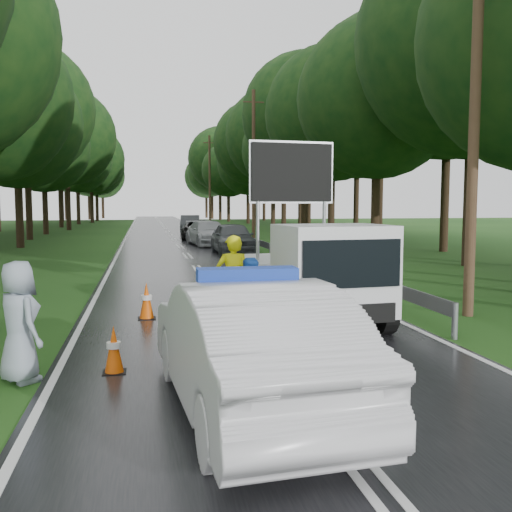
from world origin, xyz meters
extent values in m
plane|color=#183F12|center=(0.00, 0.00, 0.00)|extent=(160.00, 160.00, 0.00)
cube|color=black|center=(0.00, 30.00, 0.01)|extent=(7.00, 140.00, 0.02)
cylinder|color=gray|center=(3.70, 0.00, 0.35)|extent=(0.12, 0.12, 0.70)
cube|color=gray|center=(3.70, 30.00, 0.55)|extent=(0.05, 60.00, 0.30)
cylinder|color=#4A3222|center=(5.20, 2.00, 5.00)|extent=(0.24, 0.24, 10.00)
cylinder|color=#4A3222|center=(5.20, 28.00, 5.00)|extent=(0.24, 0.24, 10.00)
cube|color=#4A3222|center=(5.20, 28.00, 9.20)|extent=(1.40, 0.08, 0.08)
cylinder|color=#4A3222|center=(5.20, 54.00, 5.00)|extent=(0.24, 0.24, 10.00)
cube|color=#4A3222|center=(5.20, 54.00, 9.20)|extent=(1.40, 0.08, 0.08)
imported|color=silver|center=(-0.80, -2.89, 0.81)|extent=(2.12, 5.05, 1.62)
cube|color=#1938A5|center=(-0.80, -2.89, 1.70)|extent=(1.24, 0.44, 0.16)
cube|color=gray|center=(1.40, 2.61, 0.56)|extent=(2.39, 4.45, 0.26)
cube|color=silver|center=(1.32, 3.63, 0.97)|extent=(2.34, 2.62, 0.56)
cube|color=silver|center=(1.55, 0.78, 1.28)|extent=(2.17, 1.80, 1.74)
cube|color=black|center=(1.62, -0.06, 1.48)|extent=(1.89, 0.20, 0.87)
cube|color=black|center=(1.35, 3.22, 3.27)|extent=(1.95, 0.28, 1.33)
cylinder|color=black|center=(0.60, 0.49, 0.43)|extent=(0.36, 0.88, 0.86)
cylinder|color=black|center=(2.54, 0.65, 0.43)|extent=(0.36, 0.88, 0.86)
cylinder|color=black|center=(0.33, 3.76, 0.43)|extent=(0.36, 0.88, 0.86)
cylinder|color=black|center=(2.27, 3.92, 0.43)|extent=(0.36, 0.88, 0.86)
cube|color=yellow|center=(-0.41, 3.65, 0.49)|extent=(0.06, 0.06, 0.97)
cube|color=yellow|center=(0.08, 3.59, 0.49)|extent=(0.06, 0.06, 0.97)
cube|color=yellow|center=(1.52, 3.42, 0.49)|extent=(0.06, 0.06, 0.97)
cube|color=yellow|center=(2.01, 3.36, 0.49)|extent=(0.06, 0.06, 0.97)
cube|color=#F2CC00|center=(0.80, 3.50, 0.92)|extent=(2.51, 0.35, 0.24)
imported|color=#F0EF0D|center=(-0.22, 2.00, 0.95)|extent=(0.73, 0.51, 1.91)
imported|color=#194CA7|center=(-0.09, 0.50, 0.79)|extent=(0.94, 0.85, 1.57)
imported|color=#8894A3|center=(-3.80, -1.15, 0.88)|extent=(0.96, 1.02, 1.76)
imported|color=#474B4F|center=(2.35, 18.66, 0.80)|extent=(1.93, 4.72, 1.61)
imported|color=#A1A4A9|center=(1.78, 24.66, 0.75)|extent=(2.71, 5.38, 1.50)
imported|color=black|center=(1.77, 30.76, 0.69)|extent=(2.86, 5.19, 1.38)
imported|color=#383C3F|center=(1.83, 39.37, 0.76)|extent=(2.01, 4.73, 1.52)
cube|color=black|center=(-2.50, -1.00, 0.02)|extent=(0.35, 0.35, 0.03)
cone|color=#E95307|center=(-2.50, -1.00, 0.38)|extent=(0.29, 0.29, 0.72)
cube|color=black|center=(-1.00, 1.46, 0.01)|extent=(0.31, 0.31, 0.03)
cone|color=#E95307|center=(-1.00, 1.46, 0.34)|extent=(0.25, 0.25, 0.64)
cube|color=black|center=(0.30, 3.15, 0.02)|extent=(0.36, 0.36, 0.03)
cone|color=#E95307|center=(0.30, 3.15, 0.40)|extent=(0.30, 0.30, 0.75)
cube|color=black|center=(-2.00, 3.00, 0.02)|extent=(0.39, 0.39, 0.03)
cone|color=#E95307|center=(-2.00, 3.00, 0.42)|extent=(0.32, 0.32, 0.80)
cube|color=black|center=(3.50, 4.36, 0.01)|extent=(0.30, 0.30, 0.03)
cone|color=#E95307|center=(3.50, 4.36, 0.33)|extent=(0.25, 0.25, 0.62)
camera|label=1|loc=(-2.01, -9.66, 2.57)|focal=40.00mm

